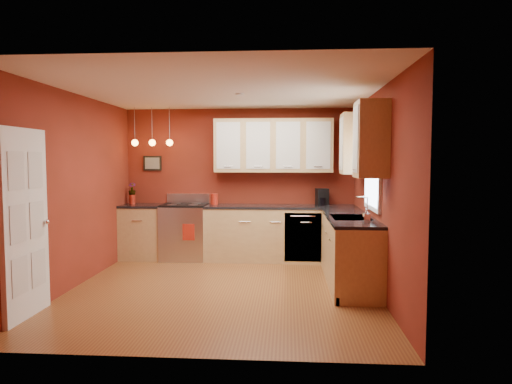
# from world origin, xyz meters

# --- Properties ---
(floor) EXTENTS (4.20, 4.20, 0.00)m
(floor) POSITION_xyz_m (0.00, 0.00, 0.00)
(floor) COLOR brown
(floor) RESTS_ON ground
(ceiling) EXTENTS (4.00, 4.20, 0.02)m
(ceiling) POSITION_xyz_m (0.00, 0.00, 2.60)
(ceiling) COLOR white
(ceiling) RESTS_ON wall_back
(wall_back) EXTENTS (4.00, 0.02, 2.60)m
(wall_back) POSITION_xyz_m (0.00, 2.10, 1.30)
(wall_back) COLOR maroon
(wall_back) RESTS_ON floor
(wall_front) EXTENTS (4.00, 0.02, 2.60)m
(wall_front) POSITION_xyz_m (0.00, -2.10, 1.30)
(wall_front) COLOR maroon
(wall_front) RESTS_ON floor
(wall_left) EXTENTS (0.02, 4.20, 2.60)m
(wall_left) POSITION_xyz_m (-2.00, 0.00, 1.30)
(wall_left) COLOR maroon
(wall_left) RESTS_ON floor
(wall_right) EXTENTS (0.02, 4.20, 2.60)m
(wall_right) POSITION_xyz_m (2.00, 0.00, 1.30)
(wall_right) COLOR maroon
(wall_right) RESTS_ON floor
(base_cabinets_back_left) EXTENTS (0.70, 0.60, 0.90)m
(base_cabinets_back_left) POSITION_xyz_m (-1.65, 1.80, 0.45)
(base_cabinets_back_left) COLOR tan
(base_cabinets_back_left) RESTS_ON floor
(base_cabinets_back_right) EXTENTS (2.54, 0.60, 0.90)m
(base_cabinets_back_right) POSITION_xyz_m (0.73, 1.80, 0.45)
(base_cabinets_back_right) COLOR tan
(base_cabinets_back_right) RESTS_ON floor
(base_cabinets_right) EXTENTS (0.60, 2.10, 0.90)m
(base_cabinets_right) POSITION_xyz_m (1.70, 0.45, 0.45)
(base_cabinets_right) COLOR tan
(base_cabinets_right) RESTS_ON floor
(counter_back_left) EXTENTS (0.70, 0.62, 0.04)m
(counter_back_left) POSITION_xyz_m (-1.65, 1.80, 0.92)
(counter_back_left) COLOR black
(counter_back_left) RESTS_ON base_cabinets_back_left
(counter_back_right) EXTENTS (2.54, 0.62, 0.04)m
(counter_back_right) POSITION_xyz_m (0.73, 1.80, 0.92)
(counter_back_right) COLOR black
(counter_back_right) RESTS_ON base_cabinets_back_right
(counter_right) EXTENTS (0.62, 2.10, 0.04)m
(counter_right) POSITION_xyz_m (1.70, 0.45, 0.92)
(counter_right) COLOR black
(counter_right) RESTS_ON base_cabinets_right
(gas_range) EXTENTS (0.76, 0.64, 1.11)m
(gas_range) POSITION_xyz_m (-0.92, 1.80, 0.48)
(gas_range) COLOR silver
(gas_range) RESTS_ON floor
(dishwasher_front) EXTENTS (0.60, 0.02, 0.80)m
(dishwasher_front) POSITION_xyz_m (1.10, 1.51, 0.45)
(dishwasher_front) COLOR silver
(dishwasher_front) RESTS_ON base_cabinets_back_right
(sink) EXTENTS (0.50, 0.70, 0.33)m
(sink) POSITION_xyz_m (1.70, 0.30, 0.92)
(sink) COLOR gray
(sink) RESTS_ON counter_right
(window) EXTENTS (0.06, 1.02, 1.22)m
(window) POSITION_xyz_m (1.97, 0.30, 1.69)
(window) COLOR white
(window) RESTS_ON wall_right
(door_left_wall) EXTENTS (0.12, 0.82, 2.05)m
(door_left_wall) POSITION_xyz_m (-1.97, -1.20, 1.03)
(door_left_wall) COLOR white
(door_left_wall) RESTS_ON floor
(upper_cabinets_back) EXTENTS (2.00, 0.35, 0.90)m
(upper_cabinets_back) POSITION_xyz_m (0.60, 1.93, 1.95)
(upper_cabinets_back) COLOR tan
(upper_cabinets_back) RESTS_ON wall_back
(upper_cabinets_right) EXTENTS (0.35, 1.95, 0.90)m
(upper_cabinets_right) POSITION_xyz_m (1.82, 0.32, 1.95)
(upper_cabinets_right) COLOR tan
(upper_cabinets_right) RESTS_ON wall_right
(wall_picture) EXTENTS (0.32, 0.03, 0.26)m
(wall_picture) POSITION_xyz_m (-1.55, 2.08, 1.65)
(wall_picture) COLOR black
(wall_picture) RESTS_ON wall_back
(pendant_lights) EXTENTS (0.71, 0.11, 0.66)m
(pendant_lights) POSITION_xyz_m (-1.45, 1.75, 2.01)
(pendant_lights) COLOR gray
(pendant_lights) RESTS_ON ceiling
(red_canister) EXTENTS (0.13, 0.13, 0.19)m
(red_canister) POSITION_xyz_m (-0.41, 1.88, 1.04)
(red_canister) COLOR #A01E11
(red_canister) RESTS_ON counter_back_right
(red_vase) EXTENTS (0.10, 0.10, 0.16)m
(red_vase) POSITION_xyz_m (-1.87, 1.90, 1.02)
(red_vase) COLOR #A01E11
(red_vase) RESTS_ON counter_back_left
(flowers) EXTENTS (0.15, 0.15, 0.23)m
(flowers) POSITION_xyz_m (-1.87, 1.90, 1.20)
(flowers) COLOR #A01E11
(flowers) RESTS_ON red_vase
(coffee_maker) EXTENTS (0.23, 0.23, 0.28)m
(coffee_maker) POSITION_xyz_m (1.43, 1.92, 1.07)
(coffee_maker) COLOR black
(coffee_maker) RESTS_ON counter_back_right
(soap_pump) EXTENTS (0.09, 0.09, 0.17)m
(soap_pump) POSITION_xyz_m (1.81, -0.25, 1.03)
(soap_pump) COLOR silver
(soap_pump) RESTS_ON counter_right
(dish_towel) EXTENTS (0.20, 0.01, 0.27)m
(dish_towel) POSITION_xyz_m (-0.78, 1.47, 0.52)
(dish_towel) COLOR #A01E11
(dish_towel) RESTS_ON gas_range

